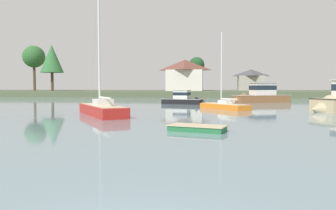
{
  "coord_description": "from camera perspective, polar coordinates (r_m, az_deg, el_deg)",
  "views": [
    {
      "loc": [
        1.2,
        -4.41,
        2.52
      ],
      "look_at": [
        -2.84,
        26.23,
        0.78
      ],
      "focal_mm": 34.51,
      "sensor_mm": 36.0,
      "label": 1
    }
  ],
  "objects": [
    {
      "name": "shore_tree_far_left",
      "position": [
        95.37,
        -19.84,
        7.69
      ],
      "size": [
        6.27,
        6.27,
        12.76
      ],
      "color": "brown",
      "rests_on": "far_shore_bank"
    },
    {
      "name": "dinghy_green",
      "position": [
        18.5,
        5.18,
        -4.24
      ],
      "size": [
        3.55,
        2.35,
        0.48
      ],
      "color": "#236B3D",
      "rests_on": "ground"
    },
    {
      "name": "sailboat_orange",
      "position": [
        37.43,
        9.9,
        -0.39
      ],
      "size": [
        5.69,
        6.71,
        9.21
      ],
      "color": "orange",
      "rests_on": "ground"
    },
    {
      "name": "sailboat_red",
      "position": [
        29.34,
        -11.61,
        -1.23
      ],
      "size": [
        6.81,
        8.72,
        13.15
      ],
      "color": "#B2231E",
      "rests_on": "ground"
    },
    {
      "name": "cottage_behind_trees",
      "position": [
        105.27,
        14.42,
        4.38
      ],
      "size": [
        8.51,
        7.88,
        6.63
      ],
      "color": "#9E998E",
      "rests_on": "far_shore_bank"
    },
    {
      "name": "shore_tree_inland_c",
      "position": [
        96.01,
        5.08,
        7.02
      ],
      "size": [
        4.56,
        4.56,
        9.89
      ],
      "color": "brown",
      "rests_on": "far_shore_bank"
    },
    {
      "name": "cottage_eastern",
      "position": [
        92.92,
        3.01,
        5.37
      ],
      "size": [
        10.91,
        9.02,
        8.87
      ],
      "color": "silver",
      "rests_on": "far_shore_bank"
    },
    {
      "name": "cruiser_black",
      "position": [
        47.49,
        3.2,
        0.76
      ],
      "size": [
        7.06,
        3.68,
        4.13
      ],
      "color": "black",
      "rests_on": "ground"
    },
    {
      "name": "mooring_buoy_orange",
      "position": [
        69.16,
        3.5,
        1.2
      ],
      "size": [
        0.51,
        0.51,
        0.56
      ],
      "color": "orange",
      "rests_on": "ground"
    },
    {
      "name": "cruiser_wood",
      "position": [
        54.37,
        15.49,
        1.29
      ],
      "size": [
        10.79,
        7.08,
        6.17
      ],
      "color": "brown",
      "rests_on": "ground"
    },
    {
      "name": "far_shore_bank",
      "position": [
        97.08,
        6.81,
        2.13
      ],
      "size": [
        186.55,
        44.72,
        1.42
      ],
      "primitive_type": "cube",
      "color": "#4C563D",
      "rests_on": "ground"
    },
    {
      "name": "shore_tree_inland_a",
      "position": [
        107.04,
        -22.6,
        7.83
      ],
      "size": [
        6.62,
        6.62,
        13.57
      ],
      "color": "brown",
      "rests_on": "far_shore_bank"
    }
  ]
}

